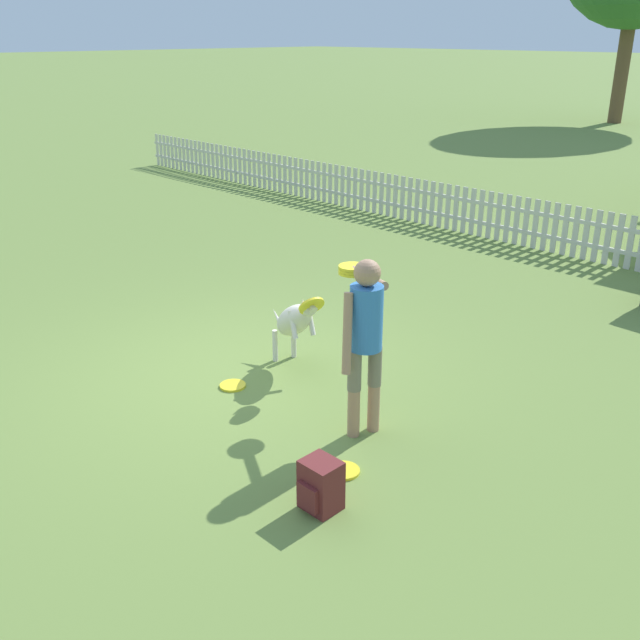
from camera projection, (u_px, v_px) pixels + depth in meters
ground_plane at (233, 374)px, 7.37m from camera, size 240.00×240.00×0.00m
handler_person at (364, 326)px, 5.98m from camera, size 0.87×0.88×1.60m
leaping_dog at (295, 320)px, 7.28m from camera, size 1.07×0.54×0.96m
frisbee_near_handler at (344, 471)px, 5.73m from camera, size 0.26×0.26×0.02m
frisbee_near_dog at (233, 386)px, 7.11m from camera, size 0.26×0.26×0.02m
backpack_on_grass at (320, 486)px, 5.23m from camera, size 0.27×0.28×0.40m
picket_fence at (545, 226)px, 11.38m from camera, size 22.50×0.04×0.81m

